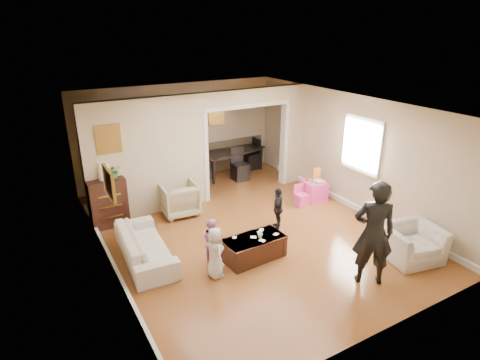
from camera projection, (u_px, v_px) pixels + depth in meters
floor at (245, 230)px, 8.33m from camera, size 7.00×7.00×0.00m
partition_left at (149, 158)px, 8.68m from camera, size 2.75×0.18×2.60m
partition_right at (292, 135)px, 10.46m from camera, size 0.55×0.18×2.60m
partition_header at (247, 96)px, 9.41m from camera, size 2.22×0.18×0.35m
window_pane at (362, 145)px, 8.70m from camera, size 0.03×0.95×1.10m
framed_art_partition at (108, 139)px, 8.01m from camera, size 0.45×0.03×0.55m
framed_art_sofa_wall at (109, 183)px, 5.94m from camera, size 0.03×0.55×0.40m
framed_art_alcove at (216, 114)px, 11.00m from camera, size 0.45×0.03×0.55m
sofa at (145, 245)px, 7.20m from camera, size 0.86×1.96×0.56m
armchair_back at (179, 199)px, 8.91m from camera, size 0.83×0.85×0.72m
armchair_front at (412, 243)px, 7.20m from camera, size 1.12×1.02×0.63m
dresser at (108, 202)px, 8.36m from camera, size 0.76×0.42×1.04m
table_lamp at (104, 171)px, 8.11m from camera, size 0.22×0.22×0.36m
potted_plant at (114, 171)px, 8.21m from camera, size 0.26×0.23×0.29m
coffee_table at (254, 248)px, 7.25m from camera, size 1.15×0.63×0.42m
coffee_cup at (260, 236)px, 7.17m from camera, size 0.10×0.10×0.09m
play_table at (314, 191)px, 9.68m from camera, size 0.54×0.54×0.48m
cereal_box at (316, 173)px, 9.68m from camera, size 0.21×0.09×0.30m
cyan_cup at (313, 181)px, 9.49m from camera, size 0.08×0.08×0.08m
toy_block at (308, 180)px, 9.63m from camera, size 0.09×0.08×0.05m
play_bowl at (320, 182)px, 9.51m from camera, size 0.25×0.25×0.06m
dining_table at (229, 161)px, 11.43m from camera, size 2.16×1.49×0.69m
adult_person at (374, 233)px, 6.35m from camera, size 0.78×0.73×1.80m
child_kneel_a at (215, 253)px, 6.65m from camera, size 0.33×0.47×0.90m
child_kneel_b at (212, 240)px, 7.09m from camera, size 0.46×0.50×0.84m
child_toddler at (278, 208)px, 8.26m from camera, size 0.53×0.53×0.90m
craft_papers at (258, 235)px, 7.26m from camera, size 0.83×0.47×0.00m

